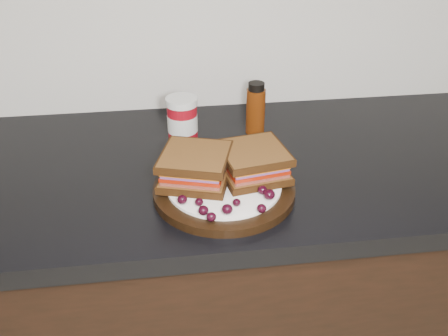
# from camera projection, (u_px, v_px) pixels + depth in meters

# --- Properties ---
(base_cabinets) EXTENTS (3.96, 0.58, 0.86)m
(base_cabinets) POSITION_uv_depth(u_px,v_px,m) (166.00, 317.00, 1.32)
(base_cabinets) COLOR black
(base_cabinets) RESTS_ON ground_plane
(countertop) EXTENTS (3.98, 0.60, 0.04)m
(countertop) POSITION_uv_depth(u_px,v_px,m) (154.00, 174.00, 1.09)
(countertop) COLOR black
(countertop) RESTS_ON base_cabinets
(plate) EXTENTS (0.28, 0.28, 0.02)m
(plate) POSITION_uv_depth(u_px,v_px,m) (224.00, 190.00, 0.99)
(plate) COLOR black
(plate) RESTS_ON countertop
(sandwich_left) EXTENTS (0.16, 0.16, 0.06)m
(sandwich_left) POSITION_uv_depth(u_px,v_px,m) (195.00, 167.00, 0.98)
(sandwich_left) COLOR brown
(sandwich_left) RESTS_ON plate
(sandwich_right) EXTENTS (0.15, 0.15, 0.06)m
(sandwich_right) POSITION_uv_depth(u_px,v_px,m) (253.00, 162.00, 0.99)
(sandwich_right) COLOR brown
(sandwich_right) RESTS_ON plate
(grape_0) EXTENTS (0.02, 0.02, 0.02)m
(grape_0) POSITION_uv_depth(u_px,v_px,m) (182.00, 200.00, 0.92)
(grape_0) COLOR black
(grape_0) RESTS_ON plate
(grape_1) EXTENTS (0.02, 0.02, 0.01)m
(grape_1) POSITION_uv_depth(u_px,v_px,m) (199.00, 202.00, 0.91)
(grape_1) COLOR black
(grape_1) RESTS_ON plate
(grape_2) EXTENTS (0.02, 0.02, 0.02)m
(grape_2) POSITION_uv_depth(u_px,v_px,m) (203.00, 210.00, 0.89)
(grape_2) COLOR black
(grape_2) RESTS_ON plate
(grape_3) EXTENTS (0.02, 0.02, 0.02)m
(grape_3) POSITION_uv_depth(u_px,v_px,m) (211.00, 217.00, 0.87)
(grape_3) COLOR black
(grape_3) RESTS_ON plate
(grape_4) EXTENTS (0.02, 0.02, 0.02)m
(grape_4) POSITION_uv_depth(u_px,v_px,m) (227.00, 209.00, 0.89)
(grape_4) COLOR black
(grape_4) RESTS_ON plate
(grape_5) EXTENTS (0.02, 0.02, 0.01)m
(grape_5) POSITION_uv_depth(u_px,v_px,m) (237.00, 202.00, 0.91)
(grape_5) COLOR black
(grape_5) RESTS_ON plate
(grape_6) EXTENTS (0.02, 0.02, 0.02)m
(grape_6) POSITION_uv_depth(u_px,v_px,m) (262.00, 208.00, 0.89)
(grape_6) COLOR black
(grape_6) RESTS_ON plate
(grape_7) EXTENTS (0.02, 0.02, 0.02)m
(grape_7) POSITION_uv_depth(u_px,v_px,m) (269.00, 195.00, 0.93)
(grape_7) COLOR black
(grape_7) RESTS_ON plate
(grape_8) EXTENTS (0.02, 0.02, 0.02)m
(grape_8) POSITION_uv_depth(u_px,v_px,m) (262.00, 190.00, 0.94)
(grape_8) COLOR black
(grape_8) RESTS_ON plate
(grape_9) EXTENTS (0.02, 0.02, 0.02)m
(grape_9) POSITION_uv_depth(u_px,v_px,m) (256.00, 186.00, 0.96)
(grape_9) COLOR black
(grape_9) RESTS_ON plate
(grape_10) EXTENTS (0.02, 0.02, 0.02)m
(grape_10) POSITION_uv_depth(u_px,v_px,m) (260.00, 172.00, 1.00)
(grape_10) COLOR black
(grape_10) RESTS_ON plate
(grape_11) EXTENTS (0.02, 0.02, 0.02)m
(grape_11) POSITION_uv_depth(u_px,v_px,m) (251.00, 172.00, 1.00)
(grape_11) COLOR black
(grape_11) RESTS_ON plate
(grape_12) EXTENTS (0.02, 0.02, 0.02)m
(grape_12) POSITION_uv_depth(u_px,v_px,m) (248.00, 163.00, 1.03)
(grape_12) COLOR black
(grape_12) RESTS_ON plate
(grape_13) EXTENTS (0.02, 0.02, 0.02)m
(grape_13) POSITION_uv_depth(u_px,v_px,m) (182.00, 170.00, 1.00)
(grape_13) COLOR black
(grape_13) RESTS_ON plate
(grape_14) EXTENTS (0.02, 0.02, 0.01)m
(grape_14) POSITION_uv_depth(u_px,v_px,m) (185.00, 178.00, 0.98)
(grape_14) COLOR black
(grape_14) RESTS_ON plate
(grape_15) EXTENTS (0.02, 0.02, 0.02)m
(grape_15) POSITION_uv_depth(u_px,v_px,m) (196.00, 186.00, 0.96)
(grape_15) COLOR black
(grape_15) RESTS_ON plate
(grape_16) EXTENTS (0.02, 0.02, 0.02)m
(grape_16) POSITION_uv_depth(u_px,v_px,m) (192.00, 168.00, 1.01)
(grape_16) COLOR black
(grape_16) RESTS_ON plate
(grape_17) EXTENTS (0.02, 0.02, 0.02)m
(grape_17) POSITION_uv_depth(u_px,v_px,m) (186.00, 176.00, 0.98)
(grape_17) COLOR black
(grape_17) RESTS_ON plate
(grape_18) EXTENTS (0.02, 0.02, 0.02)m
(grape_18) POSITION_uv_depth(u_px,v_px,m) (180.00, 181.00, 0.97)
(grape_18) COLOR black
(grape_18) RESTS_ON plate
(condiment_jar) EXTENTS (0.08, 0.08, 0.11)m
(condiment_jar) POSITION_uv_depth(u_px,v_px,m) (182.00, 119.00, 1.16)
(condiment_jar) COLOR maroon
(condiment_jar) RESTS_ON countertop
(oil_bottle) EXTENTS (0.06, 0.06, 0.13)m
(oil_bottle) POSITION_uv_depth(u_px,v_px,m) (256.00, 108.00, 1.19)
(oil_bottle) COLOR #532108
(oil_bottle) RESTS_ON countertop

